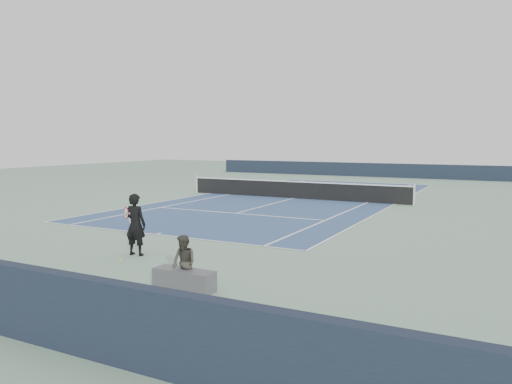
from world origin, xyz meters
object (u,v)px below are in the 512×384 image
at_px(spectator_bench, 184,271).
at_px(tennis_ball, 121,261).
at_px(tennis_net, 294,189).
at_px(tennis_player, 135,224).

bearing_deg(spectator_bench, tennis_ball, 157.18).
bearing_deg(tennis_net, tennis_player, -84.32).
bearing_deg(spectator_bench, tennis_player, 146.72).
height_order(tennis_player, tennis_ball, tennis_player).
height_order(tennis_net, tennis_player, tennis_player).
bearing_deg(tennis_player, tennis_net, 95.68).
xyz_separation_m(tennis_net, spectator_bench, (4.56, -16.55, -0.09)).
xyz_separation_m(tennis_player, tennis_ball, (0.18, -0.81, -0.84)).
height_order(tennis_net, spectator_bench, spectator_bench).
distance_m(tennis_net, tennis_ball, 15.41).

